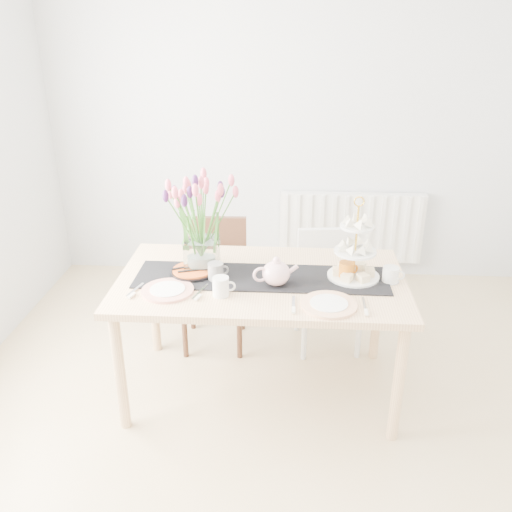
# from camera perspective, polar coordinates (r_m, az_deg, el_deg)

# --- Properties ---
(room_shell) EXTENTS (4.50, 4.50, 4.50)m
(room_shell) POSITION_cam_1_polar(r_m,az_deg,el_deg) (2.27, 4.14, 3.64)
(room_shell) COLOR tan
(room_shell) RESTS_ON ground
(radiator) EXTENTS (1.20, 0.08, 0.60)m
(radiator) POSITION_cam_1_polar(r_m,az_deg,el_deg) (4.65, 9.95, 2.98)
(radiator) COLOR white
(radiator) RESTS_ON room_shell
(dining_table) EXTENTS (1.60, 0.90, 0.75)m
(dining_table) POSITION_cam_1_polar(r_m,az_deg,el_deg) (3.05, 0.56, -3.62)
(dining_table) COLOR tan
(dining_table) RESTS_ON ground
(chair_brown) EXTENTS (0.44, 0.44, 0.86)m
(chair_brown) POSITION_cam_1_polar(r_m,az_deg,el_deg) (3.67, -4.39, -1.76)
(chair_brown) COLOR #3A2215
(chair_brown) RESTS_ON ground
(chair_white) EXTENTS (0.44, 0.44, 0.79)m
(chair_white) POSITION_cam_1_polar(r_m,az_deg,el_deg) (3.69, 7.49, -2.53)
(chair_white) COLOR silver
(chair_white) RESTS_ON ground
(table_runner) EXTENTS (1.40, 0.35, 0.01)m
(table_runner) POSITION_cam_1_polar(r_m,az_deg,el_deg) (3.01, 0.56, -2.26)
(table_runner) COLOR black
(table_runner) RESTS_ON dining_table
(tulip_vase) EXTENTS (0.67, 0.67, 0.57)m
(tulip_vase) POSITION_cam_1_polar(r_m,az_deg,el_deg) (3.00, -5.89, 5.04)
(tulip_vase) COLOR silver
(tulip_vase) RESTS_ON dining_table
(cake_stand) EXTENTS (0.29, 0.29, 0.42)m
(cake_stand) POSITION_cam_1_polar(r_m,az_deg,el_deg) (3.01, 10.33, -0.24)
(cake_stand) COLOR gold
(cake_stand) RESTS_ON dining_table
(teapot) EXTENTS (0.28, 0.25, 0.16)m
(teapot) POSITION_cam_1_polar(r_m,az_deg,el_deg) (2.90, 2.13, -1.82)
(teapot) COLOR white
(teapot) RESTS_ON dining_table
(cream_jug) EXTENTS (0.11, 0.11, 0.09)m
(cream_jug) POSITION_cam_1_polar(r_m,az_deg,el_deg) (3.04, 13.98, -1.93)
(cream_jug) COLOR silver
(cream_jug) RESTS_ON dining_table
(tart_tin) EXTENTS (0.26, 0.26, 0.03)m
(tart_tin) POSITION_cam_1_polar(r_m,az_deg,el_deg) (3.08, -6.64, -1.63)
(tart_tin) COLOR black
(tart_tin) RESTS_ON dining_table
(mug_grey) EXTENTS (0.11, 0.11, 0.10)m
(mug_grey) POSITION_cam_1_polar(r_m,az_deg,el_deg) (2.98, -4.27, -1.67)
(mug_grey) COLOR slate
(mug_grey) RESTS_ON dining_table
(mug_white) EXTENTS (0.10, 0.10, 0.10)m
(mug_white) POSITION_cam_1_polar(r_m,az_deg,el_deg) (2.82, -3.73, -3.23)
(mug_white) COLOR silver
(mug_white) RESTS_ON dining_table
(mug_orange) EXTENTS (0.12, 0.12, 0.10)m
(mug_orange) POSITION_cam_1_polar(r_m,az_deg,el_deg) (3.02, 9.50, -1.57)
(mug_orange) COLOR orange
(mug_orange) RESTS_ON dining_table
(plate_left) EXTENTS (0.35, 0.35, 0.01)m
(plate_left) POSITION_cam_1_polar(r_m,az_deg,el_deg) (2.91, -9.29, -3.60)
(plate_left) COLOR silver
(plate_left) RESTS_ON dining_table
(plate_right) EXTENTS (0.29, 0.29, 0.01)m
(plate_right) POSITION_cam_1_polar(r_m,az_deg,el_deg) (2.76, 7.68, -5.09)
(plate_right) COLOR silver
(plate_right) RESTS_ON dining_table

